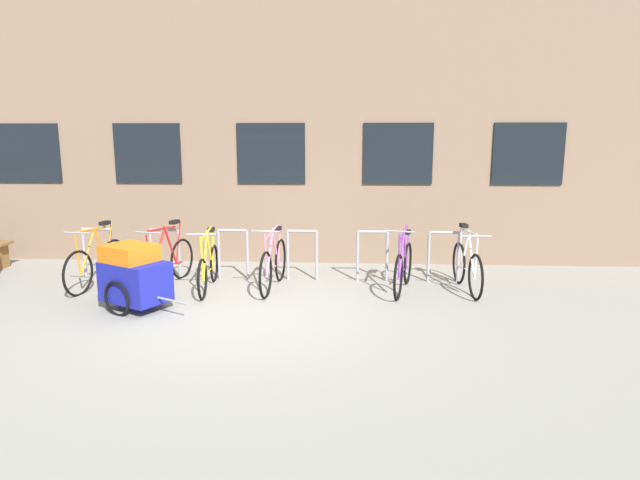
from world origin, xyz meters
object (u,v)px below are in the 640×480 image
object	(u,v)px
bike_trailer	(134,276)
bicycle_white	(467,266)
bicycle_pink	(273,264)
bicycle_purple	(403,267)
bicycle_yellow	(208,267)
bicycle_orange	(97,263)
bicycle_red	(166,262)

from	to	relation	value
bike_trailer	bicycle_white	bearing A→B (deg)	14.33
bicycle_white	bicycle_pink	bearing A→B (deg)	-178.83
bicycle_purple	bicycle_yellow	bearing A→B (deg)	-178.31
bicycle_purple	bicycle_orange	size ratio (longest dim) A/B	0.99
bicycle_white	bicycle_orange	xyz separation A→B (m)	(-6.01, -0.15, 0.00)
bicycle_red	bicycle_white	world-z (taller)	bicycle_red
bicycle_purple	bike_trailer	bearing A→B (deg)	-163.40
bicycle_white	bicycle_purple	xyz separation A→B (m)	(-1.02, -0.09, -0.00)
bicycle_yellow	bicycle_pink	bearing A→B (deg)	6.78
bicycle_white	bicycle_pink	xyz separation A→B (m)	(-3.11, -0.06, 0.01)
bicycle_red	bicycle_yellow	bearing A→B (deg)	-15.50
bicycle_orange	bicycle_white	bearing A→B (deg)	1.46
bicycle_white	bicycle_pink	distance (m)	3.11
bicycle_white	bicycle_orange	distance (m)	6.01
bicycle_white	bike_trailer	xyz separation A→B (m)	(-4.93, -1.26, 0.10)
bike_trailer	bicycle_yellow	bearing A→B (deg)	54.12
bicycle_pink	bicycle_purple	bearing A→B (deg)	-0.86
bicycle_red	bicycle_purple	distance (m)	3.90
bicycle_purple	bicycle_pink	distance (m)	2.09
bicycle_red	bicycle_orange	distance (m)	1.11
bicycle_purple	bicycle_pink	size ratio (longest dim) A/B	0.93
bicycle_purple	bike_trailer	distance (m)	4.08
bicycle_yellow	bicycle_white	bearing A→B (deg)	2.58
bicycle_white	bicycle_orange	size ratio (longest dim) A/B	1.00
bicycle_red	bicycle_pink	xyz separation A→B (m)	(1.81, -0.09, 0.01)
bicycle_white	bike_trailer	size ratio (longest dim) A/B	1.17
bicycle_yellow	bike_trailer	bearing A→B (deg)	-125.88
bike_trailer	bicycle_purple	bearing A→B (deg)	16.60
bike_trailer	bicycle_orange	bearing A→B (deg)	134.50
bicycle_pink	bicycle_orange	world-z (taller)	bicycle_orange
bicycle_red	bicycle_white	bearing A→B (deg)	-0.31
bicycle_red	bike_trailer	distance (m)	1.29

